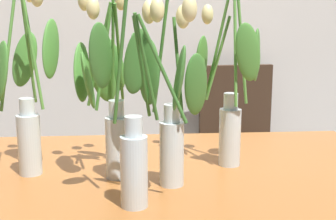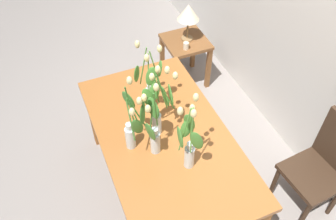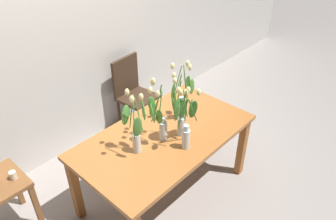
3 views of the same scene
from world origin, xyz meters
The scene contains 10 objects.
ground_plane centered at (0.00, 0.00, 0.00)m, with size 18.00×18.00×0.00m, color gray.
room_wall_rear centered at (0.00, 1.32, 1.35)m, with size 9.00×0.10×2.70m, color beige.
dining_table centered at (0.00, 0.00, 0.65)m, with size 1.60×0.90×0.74m.
tulip_vase_0 centered at (-0.08, -0.01, 0.96)m, with size 0.17×0.23×0.58m.
tulip_vase_1 centered at (0.09, -0.11, 0.92)m, with size 0.23×0.16×0.58m.
tulip_vase_2 centered at (0.00, -0.22, 0.98)m, with size 0.26×0.16×0.59m.
tulip_vase_3 centered at (-0.32, 0.01, 0.96)m, with size 0.20×0.22×0.59m.
tulip_vase_4 centered at (0.28, 0.05, 0.98)m, with size 0.22×0.18×0.59m.
dining_chair centered at (0.55, 1.05, 0.52)m, with size 0.43×0.43×0.93m.
pillar_candle centered at (-1.10, 0.68, 0.59)m, with size 0.06×0.06×0.07m, color beige.
Camera 3 is at (-1.64, -1.54, 2.52)m, focal length 34.62 mm.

